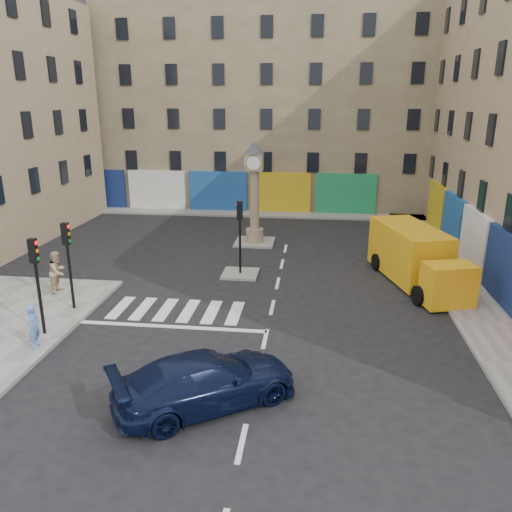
% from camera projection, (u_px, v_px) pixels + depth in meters
% --- Properties ---
extents(ground, '(120.00, 120.00, 0.00)m').
position_uv_depth(ground, '(262.00, 352.00, 17.74)').
color(ground, black).
rests_on(ground, ground).
extents(sidewalk_right, '(2.60, 30.00, 0.15)m').
position_uv_depth(sidewalk_right, '(447.00, 269.00, 26.20)').
color(sidewalk_right, gray).
rests_on(sidewalk_right, ground).
extents(sidewalk_far, '(32.00, 2.40, 0.15)m').
position_uv_depth(sidewalk_far, '(242.00, 213.00, 39.21)').
color(sidewalk_far, gray).
rests_on(sidewalk_far, ground).
extents(island_near, '(1.80, 1.80, 0.12)m').
position_uv_depth(island_near, '(240.00, 274.00, 25.53)').
color(island_near, gray).
rests_on(island_near, ground).
extents(island_far, '(2.40, 2.40, 0.12)m').
position_uv_depth(island_far, '(255.00, 242.00, 31.22)').
color(island_far, gray).
rests_on(island_far, ground).
extents(building_far, '(32.00, 10.00, 17.00)m').
position_uv_depth(building_far, '(251.00, 101.00, 42.19)').
color(building_far, '#8B7D5D').
rests_on(building_far, ground).
extents(traffic_light_left_near, '(0.28, 0.22, 3.70)m').
position_uv_depth(traffic_light_left_near, '(36.00, 271.00, 18.10)').
color(traffic_light_left_near, black).
rests_on(traffic_light_left_near, sidewalk_left).
extents(traffic_light_left_far, '(0.28, 0.22, 3.70)m').
position_uv_depth(traffic_light_left_far, '(68.00, 252.00, 20.37)').
color(traffic_light_left_far, black).
rests_on(traffic_light_left_far, sidewalk_left).
extents(traffic_light_island, '(0.28, 0.22, 3.70)m').
position_uv_depth(traffic_light_island, '(240.00, 226.00, 24.78)').
color(traffic_light_island, black).
rests_on(traffic_light_island, island_near).
extents(clock_pillar, '(1.20, 1.20, 6.10)m').
position_uv_depth(clock_pillar, '(255.00, 187.00, 30.17)').
color(clock_pillar, '#9E8467').
rests_on(clock_pillar, island_far).
extents(navy_sedan, '(5.72, 4.86, 1.57)m').
position_uv_depth(navy_sedan, '(206.00, 380.00, 14.46)').
color(navy_sedan, black).
rests_on(navy_sedan, ground).
extents(yellow_van, '(3.97, 7.49, 2.61)m').
position_uv_depth(yellow_van, '(415.00, 257.00, 24.17)').
color(yellow_van, gold).
rests_on(yellow_van, ground).
extents(pedestrian_blue, '(0.48, 0.64, 1.60)m').
position_uv_depth(pedestrian_blue, '(34.00, 326.00, 17.55)').
color(pedestrian_blue, '#5782C9').
rests_on(pedestrian_blue, sidewalk_left).
extents(pedestrian_tan, '(0.79, 0.98, 1.93)m').
position_uv_depth(pedestrian_tan, '(58.00, 272.00, 22.64)').
color(pedestrian_tan, tan).
rests_on(pedestrian_tan, sidewalk_left).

